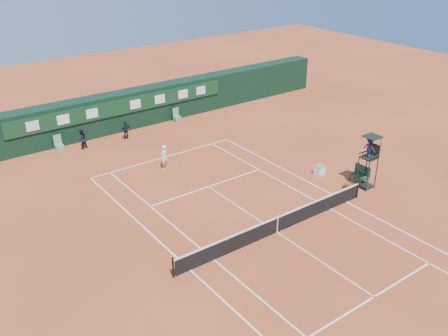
# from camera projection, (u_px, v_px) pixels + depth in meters

# --- Properties ---
(ground) EXTENTS (90.00, 90.00, 0.00)m
(ground) POSITION_uv_depth(u_px,v_px,m) (277.00, 232.00, 26.55)
(ground) COLOR #AE4B29
(ground) RESTS_ON ground
(court_lines) EXTENTS (11.05, 23.85, 0.01)m
(court_lines) POSITION_uv_depth(u_px,v_px,m) (277.00, 232.00, 26.55)
(court_lines) COLOR silver
(court_lines) RESTS_ON ground
(tennis_net) EXTENTS (12.90, 0.10, 1.10)m
(tennis_net) POSITION_uv_depth(u_px,v_px,m) (277.00, 224.00, 26.33)
(tennis_net) COLOR black
(tennis_net) RESTS_ON ground
(back_wall) EXTENTS (40.00, 1.65, 3.00)m
(back_wall) POSITION_uv_depth(u_px,v_px,m) (120.00, 111.00, 39.48)
(back_wall) COLOR black
(back_wall) RESTS_ON ground
(linesman_chair_left) EXTENTS (0.55, 0.50, 1.15)m
(linesman_chair_left) POSITION_uv_depth(u_px,v_px,m) (59.00, 146.00, 36.15)
(linesman_chair_left) COLOR #61946F
(linesman_chair_left) RESTS_ON ground
(linesman_chair_right) EXTENTS (0.55, 0.50, 1.15)m
(linesman_chair_right) POSITION_uv_depth(u_px,v_px,m) (177.00, 118.00, 41.48)
(linesman_chair_right) COLOR #58875F
(linesman_chair_right) RESTS_ON ground
(umpire_chair) EXTENTS (0.96, 0.95, 3.42)m
(umpire_chair) POSITION_uv_depth(u_px,v_px,m) (370.00, 151.00, 30.06)
(umpire_chair) COLOR black
(umpire_chair) RESTS_ON ground
(player_bench) EXTENTS (0.55, 1.20, 1.10)m
(player_bench) POSITION_uv_depth(u_px,v_px,m) (361.00, 173.00, 31.55)
(player_bench) COLOR #1A4226
(player_bench) RESTS_ON ground
(tennis_bag) EXTENTS (0.58, 0.80, 0.28)m
(tennis_bag) POSITION_uv_depth(u_px,v_px,m) (349.00, 188.00, 30.81)
(tennis_bag) COLOR black
(tennis_bag) RESTS_ON ground
(cooler) EXTENTS (0.57, 0.57, 0.65)m
(cooler) POSITION_uv_depth(u_px,v_px,m) (320.00, 170.00, 32.63)
(cooler) COLOR white
(cooler) RESTS_ON ground
(tennis_ball) EXTENTS (0.07, 0.07, 0.07)m
(tennis_ball) POSITION_uv_depth(u_px,v_px,m) (176.00, 165.00, 33.89)
(tennis_ball) COLOR #CFE936
(tennis_ball) RESTS_ON ground
(player) EXTENTS (0.73, 0.65, 1.69)m
(player) POSITION_uv_depth(u_px,v_px,m) (164.00, 157.00, 33.19)
(player) COLOR silver
(player) RESTS_ON ground
(ball_kid_left) EXTENTS (0.85, 0.74, 1.51)m
(ball_kid_left) POSITION_uv_depth(u_px,v_px,m) (82.00, 139.00, 36.23)
(ball_kid_left) COLOR black
(ball_kid_left) RESTS_ON ground
(ball_kid_right) EXTENTS (0.89, 0.47, 1.45)m
(ball_kid_right) POSITION_uv_depth(u_px,v_px,m) (126.00, 130.00, 37.93)
(ball_kid_right) COLOR black
(ball_kid_right) RESTS_ON ground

